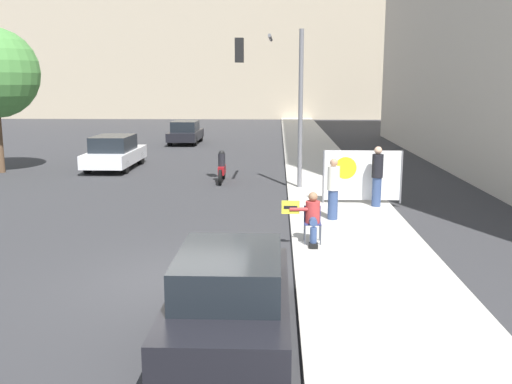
# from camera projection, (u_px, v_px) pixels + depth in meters

# --- Properties ---
(ground_plane) EXTENTS (160.00, 160.00, 0.00)m
(ground_plane) POSITION_uv_depth(u_px,v_px,m) (184.00, 281.00, 11.37)
(ground_plane) COLOR #303033
(sidewalk_curb) EXTENTS (3.20, 90.00, 0.13)m
(sidewalk_curb) POSITION_uv_depth(u_px,v_px,m) (321.00, 168.00, 25.93)
(sidewalk_curb) COLOR #B7B2A8
(sidewalk_curb) RESTS_ON ground_plane
(seated_protester) EXTENTS (0.94, 0.77, 1.22)m
(seated_protester) POSITION_uv_depth(u_px,v_px,m) (312.00, 216.00, 13.47)
(seated_protester) COLOR #474C56
(seated_protester) RESTS_ON sidewalk_curb
(jogger_on_sidewalk) EXTENTS (0.34, 0.34, 1.71)m
(jogger_on_sidewalk) POSITION_uv_depth(u_px,v_px,m) (333.00, 189.00, 15.80)
(jogger_on_sidewalk) COLOR #334775
(jogger_on_sidewalk) RESTS_ON sidewalk_curb
(pedestrian_behind) EXTENTS (0.34, 0.34, 1.85)m
(pedestrian_behind) POSITION_uv_depth(u_px,v_px,m) (377.00, 176.00, 17.43)
(pedestrian_behind) COLOR #334775
(pedestrian_behind) RESTS_ON sidewalk_curb
(protest_banner) EXTENTS (2.49, 0.06, 1.67)m
(protest_banner) POSITION_uv_depth(u_px,v_px,m) (362.00, 175.00, 17.91)
(protest_banner) COLOR slate
(protest_banner) RESTS_ON sidewalk_curb
(traffic_light_pole) EXTENTS (2.41, 2.18, 5.59)m
(traffic_light_pole) POSITION_uv_depth(u_px,v_px,m) (278.00, 83.00, 20.14)
(traffic_light_pole) COLOR slate
(traffic_light_pole) RESTS_ON sidewalk_curb
(parked_car_curbside) EXTENTS (1.81, 4.23, 1.39)m
(parked_car_curbside) POSITION_uv_depth(u_px,v_px,m) (230.00, 293.00, 8.85)
(parked_car_curbside) COLOR black
(parked_car_curbside) RESTS_ON ground_plane
(car_on_road_nearest) EXTENTS (1.86, 4.58, 1.52)m
(car_on_road_nearest) POSITION_uv_depth(u_px,v_px,m) (115.00, 152.00, 25.84)
(car_on_road_nearest) COLOR silver
(car_on_road_nearest) RESTS_ON ground_plane
(car_on_road_midblock) EXTENTS (1.78, 4.32, 1.45)m
(car_on_road_midblock) POSITION_uv_depth(u_px,v_px,m) (186.00, 132.00, 36.35)
(car_on_road_midblock) COLOR black
(car_on_road_midblock) RESTS_ON ground_plane
(motorcycle_on_road) EXTENTS (0.28, 2.05, 1.27)m
(motorcycle_on_road) POSITION_uv_depth(u_px,v_px,m) (222.00, 168.00, 22.48)
(motorcycle_on_road) COLOR maroon
(motorcycle_on_road) RESTS_ON ground_plane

